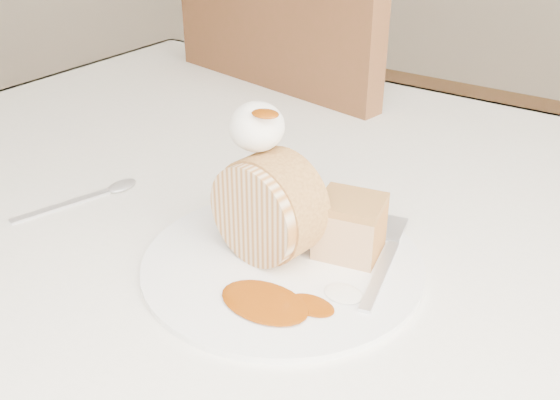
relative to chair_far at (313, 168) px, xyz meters
The scene contains 10 objects.
table 0.53m from the chair_far, 54.47° to the right, with size 1.40×0.90×0.75m.
chair_far is the anchor object (origin of this frame).
plate 0.68m from the chair_far, 61.18° to the right, with size 0.28×0.28×0.01m, color white.
roulade_slice 0.69m from the chair_far, 62.54° to the right, with size 0.10×0.10×0.06m, color beige.
cake_chunk 0.67m from the chair_far, 55.28° to the right, with size 0.06×0.06×0.05m, color #B78745.
whipped_cream 0.70m from the chair_far, 63.78° to the right, with size 0.05×0.05×0.05m, color white.
caramel_drizzle 0.73m from the chair_far, 62.74° to the right, with size 0.03×0.02×0.01m, color #833605.
caramel_pool 0.75m from the chair_far, 61.92° to the right, with size 0.09×0.06×0.00m, color #833605, non-canonical shape.
fork 0.70m from the chair_far, 53.07° to the right, with size 0.02×0.16×0.00m, color silver.
spoon 0.65m from the chair_far, 86.79° to the right, with size 0.02×0.14×0.00m, color silver.
Camera 1 is at (0.30, -0.36, 1.11)m, focal length 40.00 mm.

